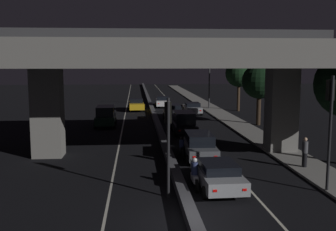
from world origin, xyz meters
TOP-DOWN VIEW (x-y plane):
  - ground_plane at (0.00, 0.00)m, footprint 200.00×200.00m
  - lane_line_left_inner at (-3.35, 35.00)m, footprint 0.12×126.00m
  - lane_line_right_inner at (3.35, 35.00)m, footprint 0.12×126.00m
  - median_divider at (0.00, 35.00)m, footprint 0.51×126.00m
  - sidewalk_right at (7.95, 28.00)m, footprint 2.42×126.00m
  - elevated_overpass at (0.00, 11.77)m, footprint 22.17×11.07m
  - traffic_light_left_of_median at (-0.66, 3.30)m, footprint 0.30×0.49m
  - traffic_light_right_of_median at (6.84, 3.29)m, footprint 0.30×0.49m
  - street_lamp at (7.31, 37.01)m, footprint 2.06×0.32m
  - car_silver_lead at (1.84, 4.32)m, footprint 2.12×4.76m
  - car_grey_second at (1.93, 10.37)m, footprint 2.03×4.79m
  - car_black_third at (2.05, 19.33)m, footprint 2.06×4.40m
  - car_grey_fourth at (1.79, 26.81)m, footprint 1.86×4.32m
  - car_silver_fifth at (4.68, 32.38)m, footprint 2.07×4.66m
  - car_white_sixth at (1.66, 40.00)m, footprint 2.08×3.99m
  - car_dark_green_lead_oncoming at (-4.98, 23.63)m, footprint 2.02×4.18m
  - car_taxi_yellow_second_oncoming at (-2.00, 36.42)m, footprint 2.15×4.56m
  - motorcycle_white_filtering_near at (0.72, 4.29)m, footprint 0.32×1.88m
  - motorcycle_black_filtering_mid at (0.85, 10.61)m, footprint 0.33×1.93m
  - pedestrian_on_sidewalk at (7.55, 7.30)m, footprint 0.33×0.33m
  - roadside_tree_kerbside_mid at (9.95, 23.44)m, footprint 3.42×3.42m
  - roadside_tree_kerbside_far at (10.98, 34.94)m, footprint 3.43×3.43m

SIDE VIEW (x-z plane):
  - ground_plane at x=0.00m, z-range 0.00..0.00m
  - lane_line_left_inner at x=-3.35m, z-range 0.00..0.00m
  - lane_line_right_inner at x=3.35m, z-range 0.00..0.00m
  - sidewalk_right at x=7.95m, z-range 0.00..0.13m
  - median_divider at x=0.00m, z-range 0.00..0.42m
  - motorcycle_black_filtering_mid at x=0.85m, z-range -0.10..1.31m
  - motorcycle_white_filtering_near at x=0.72m, z-range -0.12..1.41m
  - car_silver_lead at x=1.84m, z-range 0.04..1.37m
  - car_silver_fifth at x=4.68m, z-range 0.05..1.45m
  - car_white_sixth at x=1.66m, z-range 0.00..1.50m
  - car_taxi_yellow_second_oncoming at x=-2.00m, z-range 0.00..1.52m
  - car_grey_second at x=1.93m, z-range 0.03..1.66m
  - car_grey_fourth at x=1.79m, z-range 0.03..1.80m
  - car_black_third at x=2.05m, z-range 0.05..1.95m
  - pedestrian_on_sidewalk at x=7.55m, z-range 0.14..1.86m
  - car_dark_green_lead_oncoming at x=-4.98m, z-range 0.05..2.04m
  - traffic_light_left_of_median at x=-0.66m, z-range 0.83..5.37m
  - traffic_light_right_of_median at x=6.84m, z-range 0.98..6.48m
  - roadside_tree_kerbside_mid at x=9.95m, z-range 1.26..7.29m
  - roadside_tree_kerbside_far at x=10.98m, z-range 1.50..8.00m
  - street_lamp at x=7.31m, z-range 0.71..8.84m
  - elevated_overpass at x=0.00m, z-range 2.16..10.41m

